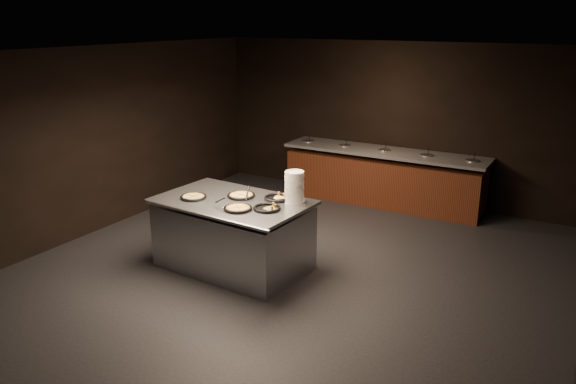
# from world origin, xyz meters

# --- Properties ---
(room) EXTENTS (7.02, 8.02, 2.92)m
(room) POSITION_xyz_m (0.00, 0.00, 1.45)
(room) COLOR black
(room) RESTS_ON ground
(salad_bar) EXTENTS (3.70, 0.83, 1.18)m
(salad_bar) POSITION_xyz_m (0.00, 3.56, 0.44)
(salad_bar) COLOR #502B12
(salad_bar) RESTS_ON ground
(serving_counter) EXTENTS (2.10, 1.41, 0.97)m
(serving_counter) POSITION_xyz_m (-0.78, -0.05, 0.46)
(serving_counter) COLOR silver
(serving_counter) RESTS_ON ground
(plate_stack) EXTENTS (0.25, 0.25, 0.42)m
(plate_stack) POSITION_xyz_m (-0.01, 0.28, 1.18)
(plate_stack) COLOR white
(plate_stack) RESTS_ON serving_counter
(pan_veggie_whole) EXTENTS (0.35, 0.35, 0.04)m
(pan_veggie_whole) POSITION_xyz_m (-1.28, -0.25, 0.99)
(pan_veggie_whole) COLOR black
(pan_veggie_whole) RESTS_ON serving_counter
(pan_cheese_whole) EXTENTS (0.38, 0.38, 0.04)m
(pan_cheese_whole) POSITION_xyz_m (-0.76, 0.13, 0.99)
(pan_cheese_whole) COLOR black
(pan_cheese_whole) RESTS_ON serving_counter
(pan_cheese_slices_a) EXTENTS (0.35, 0.35, 0.04)m
(pan_cheese_slices_a) POSITION_xyz_m (-0.28, 0.28, 0.99)
(pan_cheese_slices_a) COLOR black
(pan_cheese_slices_a) RESTS_ON serving_counter
(pan_cheese_slices_b) EXTENTS (0.37, 0.37, 0.04)m
(pan_cheese_slices_b) POSITION_xyz_m (-0.49, -0.33, 0.99)
(pan_cheese_slices_b) COLOR black
(pan_cheese_slices_b) RESTS_ON serving_counter
(pan_veggie_slices) EXTENTS (0.36, 0.36, 0.04)m
(pan_veggie_slices) POSITION_xyz_m (-0.18, -0.14, 0.99)
(pan_veggie_slices) COLOR black
(pan_veggie_slices) RESTS_ON serving_counter
(server_left) EXTENTS (0.22, 0.32, 0.17)m
(server_left) POSITION_xyz_m (-0.62, 0.08, 1.05)
(server_left) COLOR silver
(server_left) RESTS_ON serving_counter
(server_right) EXTENTS (0.32, 0.14, 0.16)m
(server_right) POSITION_xyz_m (-0.68, -0.41, 1.05)
(server_right) COLOR silver
(server_right) RESTS_ON serving_counter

